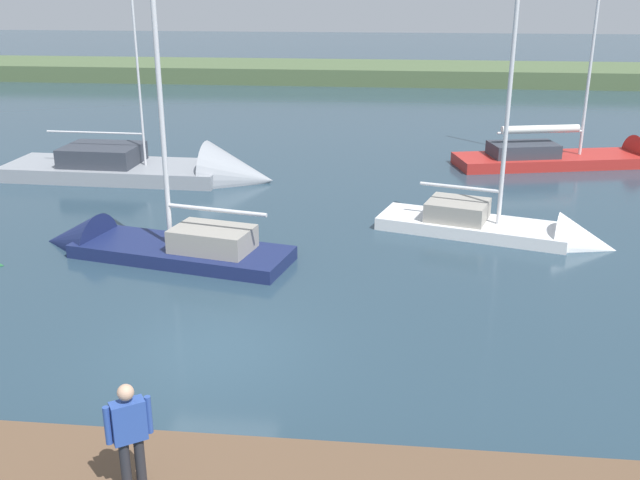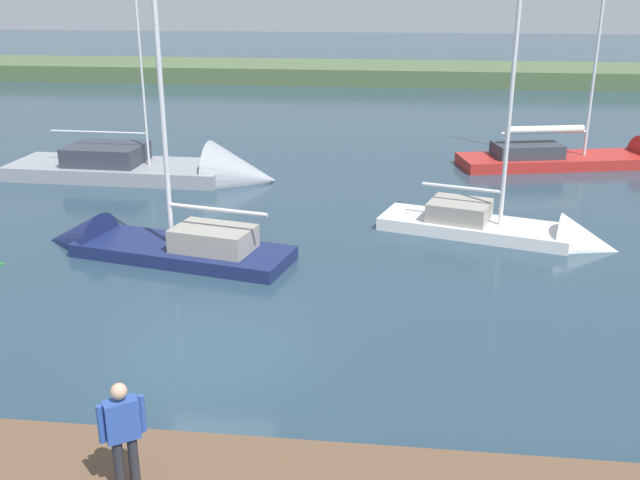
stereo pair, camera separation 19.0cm
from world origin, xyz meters
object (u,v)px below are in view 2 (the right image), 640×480
at_px(sailboat_behind_pier, 174,174).
at_px(sailboat_mid_channel, 514,235).
at_px(sailboat_outer_mooring, 142,249).
at_px(person_on_dock, 123,430).
at_px(sailboat_far_right, 594,160).

bearing_deg(sailboat_behind_pier, sailboat_mid_channel, -22.40).
bearing_deg(sailboat_behind_pier, sailboat_outer_mooring, -76.84).
bearing_deg(sailboat_mid_channel, person_on_dock, -101.15).
relative_size(sailboat_behind_pier, sailboat_mid_channel, 1.65).
relative_size(sailboat_far_right, person_on_dock, 7.42).
xyz_separation_m(sailboat_behind_pier, person_on_dock, (-5.29, 18.73, 1.42)).
xyz_separation_m(sailboat_outer_mooring, sailboat_behind_pier, (1.60, -8.02, 0.09)).
relative_size(sailboat_behind_pier, sailboat_far_right, 1.04).
bearing_deg(sailboat_outer_mooring, sailboat_mid_channel, -154.53).
height_order(sailboat_behind_pier, sailboat_mid_channel, sailboat_behind_pier).
height_order(sailboat_mid_channel, sailboat_far_right, sailboat_far_right).
relative_size(sailboat_outer_mooring, person_on_dock, 5.18).
xyz_separation_m(sailboat_behind_pier, sailboat_far_right, (-16.87, -4.27, 0.00)).
height_order(sailboat_outer_mooring, sailboat_behind_pier, sailboat_behind_pier).
height_order(sailboat_mid_channel, person_on_dock, sailboat_mid_channel).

